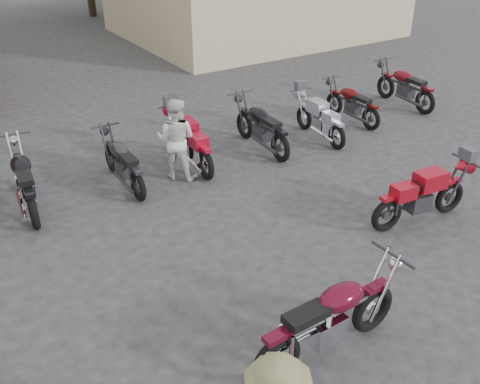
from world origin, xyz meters
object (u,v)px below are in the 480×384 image
vintage_motorcycle (332,314)px  row_bike_3 (122,160)px  person_light (176,139)px  row_bike_7 (352,101)px  row_bike_6 (320,117)px  row_bike_8 (405,84)px  sportbike (423,193)px  row_bike_2 (24,177)px  row_bike_5 (261,124)px  row_bike_4 (189,139)px

vintage_motorcycle → row_bike_3: 5.59m
person_light → row_bike_7: person_light is taller
row_bike_6 → person_light: bearing=95.3°
vintage_motorcycle → row_bike_6: vintage_motorcycle is taller
row_bike_8 → sportbike: bearing=138.7°
row_bike_2 → row_bike_5: size_ratio=1.03×
row_bike_2 → row_bike_7: bearing=-84.1°
person_light → row_bike_6: 3.71m
person_light → row_bike_5: 2.24m
person_light → row_bike_5: bearing=-129.5°
row_bike_4 → row_bike_7: (4.60, 0.03, -0.05)m
vintage_motorcycle → row_bike_2: vintage_motorcycle is taller
row_bike_4 → person_light: bearing=131.8°
person_light → row_bike_8: size_ratio=0.82×
row_bike_4 → row_bike_5: size_ratio=0.98×
sportbike → row_bike_4: row_bike_4 is taller
row_bike_2 → row_bike_8: 9.95m
row_bike_3 → row_bike_4: size_ratio=0.94×
row_bike_2 → row_bike_6: row_bike_2 is taller
vintage_motorcycle → row_bike_3: size_ratio=1.15×
sportbike → row_bike_3: 5.59m
row_bike_4 → row_bike_5: (1.73, -0.13, 0.01)m
row_bike_5 → row_bike_3: bearing=91.8°
row_bike_3 → row_bike_5: bearing=-89.8°
row_bike_3 → row_bike_6: (4.74, -0.26, -0.01)m
row_bike_2 → row_bike_4: row_bike_2 is taller
sportbike → row_bike_2: 7.05m
row_bike_6 → row_bike_3: bearing=92.0°
sportbike → row_bike_4: 4.77m
sportbike → row_bike_7: 4.77m
row_bike_8 → row_bike_5: bearing=96.7°
sportbike → person_light: (-2.81, 3.79, 0.27)m
row_bike_3 → row_bike_7: row_bike_3 is taller
row_bike_4 → row_bike_7: size_ratio=1.10×
person_light → row_bike_8: person_light is taller
sportbike → row_bike_8: bearing=51.9°
row_bike_6 → row_bike_7: (1.39, 0.40, -0.01)m
row_bike_7 → row_bike_6: bearing=105.8°
row_bike_7 → person_light: bearing=94.3°
row_bike_5 → row_bike_7: size_ratio=1.12×
row_bike_3 → row_bike_4: 1.53m
row_bike_4 → vintage_motorcycle: bearing=173.1°
row_bike_7 → row_bike_8: (2.01, 0.11, 0.06)m
sportbike → row_bike_8: size_ratio=0.95×
row_bike_5 → row_bike_6: bearing=-97.4°
sportbike → row_bike_2: row_bike_2 is taller
person_light → row_bike_5: (2.21, 0.25, -0.24)m
vintage_motorcycle → row_bike_2: bearing=110.1°
row_bike_2 → row_bike_3: 1.81m
person_light → row_bike_2: bearing=35.7°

